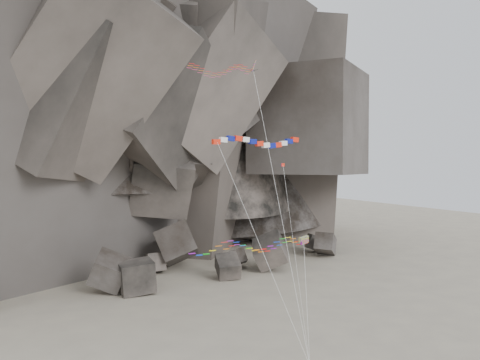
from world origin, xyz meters
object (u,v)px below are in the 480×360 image
banner_kite (258,142)px  parafoil_kite (246,246)px  delta_kite (219,69)px  pennant_kite (288,206)px

banner_kite → parafoil_kite: 12.34m
delta_kite → parafoil_kite: (0.75, -3.85, -18.14)m
parafoil_kite → pennant_kite: size_ratio=0.77×
pennant_kite → banner_kite: bearing=74.6°
delta_kite → parafoil_kite: delta_kite is taller
delta_kite → pennant_kite: delta_kite is taller
parafoil_kite → delta_kite: bearing=91.8°
banner_kite → delta_kite: bearing=-169.5°
banner_kite → parafoil_kite: size_ratio=1.51×
pennant_kite → delta_kite: bearing=122.5°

